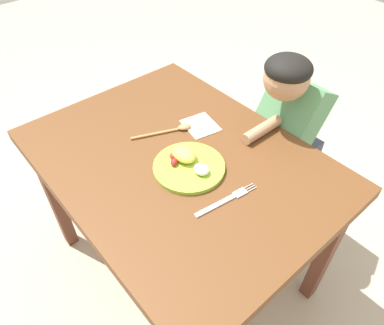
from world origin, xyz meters
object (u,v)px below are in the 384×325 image
plate (188,164)px  fork (226,200)px  person (284,149)px  spoon (174,130)px

plate → fork: size_ratio=1.06×
fork → person: (-0.14, 0.52, -0.19)m
plate → spoon: (-0.18, 0.08, -0.01)m
plate → spoon: plate is taller
spoon → fork: bearing=-81.2°
plate → person: 0.55m
fork → person: 0.57m
plate → person: size_ratio=0.24×
spoon → person: person is taller
fork → person: person is taller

